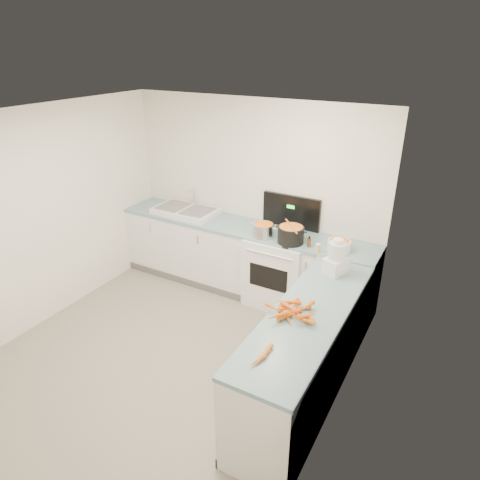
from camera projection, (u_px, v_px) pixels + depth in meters
The scene contains 19 objects.
floor at pixel (165, 361), 4.56m from camera, with size 3.50×4.00×0.00m, color gray, non-canonical shape.
ceiling at pixel (142, 122), 3.50m from camera, with size 3.50×4.00×0.00m, color white, non-canonical shape.
wall_back at pixel (254, 196), 5.61m from camera, with size 3.50×2.50×0.00m, color white, non-canonical shape.
wall_left at pixel (33, 222), 4.81m from camera, with size 4.00×2.50×0.00m, color white, non-canonical shape.
wall_right at pixel (335, 309), 3.25m from camera, with size 4.00×2.50×0.00m, color white, non-canonical shape.
counter_back at pixel (242, 258), 5.70m from camera, with size 3.50×0.62×0.94m.
counter_right at pixel (306, 354), 3.95m from camera, with size 0.62×2.20×0.94m.
stove at pixel (280, 268), 5.44m from camera, with size 0.76×0.65×1.36m.
sink at pixel (186, 211), 5.89m from camera, with size 0.86×0.52×0.31m.
steel_pot at pixel (263, 231), 5.16m from camera, with size 0.26×0.26×0.19m, color silver.
black_pot at pixel (291, 236), 5.01m from camera, with size 0.31×0.31×0.22m, color black.
wooden_spoon at pixel (291, 226), 4.96m from camera, with size 0.02×0.02×0.43m, color #AD7A47.
mixing_bowl at pixel (339, 246), 4.83m from camera, with size 0.26×0.26×0.12m, color white.
extract_bottle at pixel (309, 242), 4.92m from camera, with size 0.04×0.04×0.11m, color #593319.
spice_jar at pixel (318, 249), 4.80m from camera, with size 0.05×0.05×0.09m, color #E5B266.
food_processor at pixel (336, 259), 4.32m from camera, with size 0.26×0.28×0.38m.
carrot_pile at pixel (292, 311), 3.69m from camera, with size 0.47×0.44×0.09m.
peeled_carrots at pixel (262, 356), 3.20m from camera, with size 0.09×0.29×0.04m.
peelings at pixel (173, 205), 5.98m from camera, with size 0.22×0.26×0.01m.
Camera 1 is at (2.45, -2.73, 3.10)m, focal length 32.00 mm.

